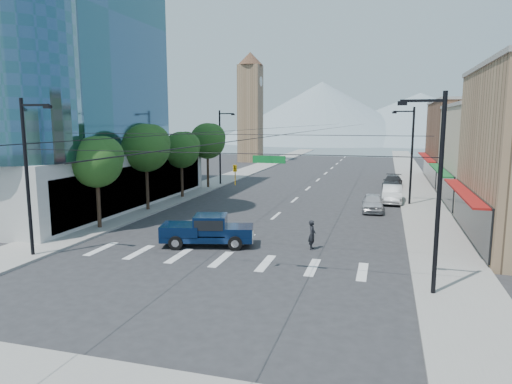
# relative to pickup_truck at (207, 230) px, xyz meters

# --- Properties ---
(ground) EXTENTS (160.00, 160.00, 0.00)m
(ground) POSITION_rel_pickup_truck_xyz_m (2.05, -3.99, -1.02)
(ground) COLOR #28282B
(ground) RESTS_ON ground
(sidewalk_left) EXTENTS (4.00, 120.00, 0.15)m
(sidewalk_left) POSITION_rel_pickup_truck_xyz_m (-9.95, 36.01, -0.95)
(sidewalk_left) COLOR gray
(sidewalk_left) RESTS_ON ground
(sidewalk_right) EXTENTS (4.00, 120.00, 0.15)m
(sidewalk_right) POSITION_rel_pickup_truck_xyz_m (14.05, 36.01, -0.95)
(sidewalk_right) COLOR gray
(sidewalk_right) RESTS_ON ground
(office_tower) EXTENTS (29.50, 27.00, 30.00)m
(office_tower) POSITION_rel_pickup_truck_xyz_m (-24.21, 9.85, 13.43)
(office_tower) COLOR #B7B7B2
(office_tower) RESTS_ON ground
(shop_far) EXTENTS (12.00, 18.00, 10.00)m
(shop_far) POSITION_rel_pickup_truck_xyz_m (22.05, 36.01, 3.98)
(shop_far) COLOR brown
(shop_far) RESTS_ON ground
(clock_tower) EXTENTS (4.80, 4.80, 20.40)m
(clock_tower) POSITION_rel_pickup_truck_xyz_m (-14.45, 58.01, 9.62)
(clock_tower) COLOR #8C6B4C
(clock_tower) RESTS_ON ground
(mountain_left) EXTENTS (80.00, 80.00, 22.00)m
(mountain_left) POSITION_rel_pickup_truck_xyz_m (-12.95, 146.01, 9.98)
(mountain_left) COLOR gray
(mountain_left) RESTS_ON ground
(mountain_right) EXTENTS (90.00, 90.00, 18.00)m
(mountain_right) POSITION_rel_pickup_truck_xyz_m (22.05, 156.01, 7.98)
(mountain_right) COLOR gray
(mountain_right) RESTS_ON ground
(tree_near) EXTENTS (3.65, 3.64, 6.71)m
(tree_near) POSITION_rel_pickup_truck_xyz_m (-9.02, 2.10, 3.97)
(tree_near) COLOR black
(tree_near) RESTS_ON ground
(tree_midnear) EXTENTS (4.09, 4.09, 7.52)m
(tree_midnear) POSITION_rel_pickup_truck_xyz_m (-9.02, 9.10, 4.57)
(tree_midnear) COLOR black
(tree_midnear) RESTS_ON ground
(tree_midfar) EXTENTS (3.65, 3.64, 6.71)m
(tree_midfar) POSITION_rel_pickup_truck_xyz_m (-9.02, 16.10, 3.97)
(tree_midfar) COLOR black
(tree_midfar) RESTS_ON ground
(tree_far) EXTENTS (4.09, 4.09, 7.52)m
(tree_far) POSITION_rel_pickup_truck_xyz_m (-9.02, 23.10, 4.57)
(tree_far) COLOR black
(tree_far) RESTS_ON ground
(signal_rig) EXTENTS (21.80, 0.20, 9.00)m
(signal_rig) POSITION_rel_pickup_truck_xyz_m (2.24, -4.99, 3.62)
(signal_rig) COLOR black
(signal_rig) RESTS_ON ground
(lamp_pole_nw) EXTENTS (2.00, 0.25, 9.00)m
(lamp_pole_nw) POSITION_rel_pickup_truck_xyz_m (-8.62, 26.01, 3.92)
(lamp_pole_nw) COLOR black
(lamp_pole_nw) RESTS_ON ground
(lamp_pole_ne) EXTENTS (2.00, 0.25, 9.00)m
(lamp_pole_ne) POSITION_rel_pickup_truck_xyz_m (12.72, 18.01, 3.92)
(lamp_pole_ne) COLOR black
(lamp_pole_ne) RESTS_ON ground
(pickup_truck) EXTENTS (6.11, 3.41, 1.96)m
(pickup_truck) POSITION_rel_pickup_truck_xyz_m (0.00, 0.00, 0.00)
(pickup_truck) COLOR #071737
(pickup_truck) RESTS_ON ground
(pedestrian) EXTENTS (0.46, 0.68, 1.81)m
(pedestrian) POSITION_rel_pickup_truck_xyz_m (6.45, 1.01, -0.12)
(pedestrian) COLOR black
(pedestrian) RESTS_ON ground
(parked_car_near) EXTENTS (1.95, 4.52, 1.52)m
(parked_car_near) POSITION_rel_pickup_truck_xyz_m (9.65, 14.17, -0.26)
(parked_car_near) COLOR silver
(parked_car_near) RESTS_ON ground
(parked_car_mid) EXTENTS (1.89, 5.13, 1.68)m
(parked_car_mid) POSITION_rel_pickup_truck_xyz_m (11.31, 18.98, -0.18)
(parked_car_mid) COLOR white
(parked_car_mid) RESTS_ON ground
(parked_car_far) EXTENTS (2.43, 5.22, 1.48)m
(parked_car_far) POSITION_rel_pickup_truck_xyz_m (11.45, 28.92, -0.28)
(parked_car_far) COLOR #2A2A2C
(parked_car_far) RESTS_ON ground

